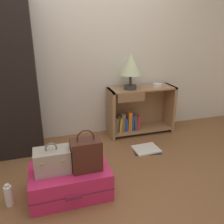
% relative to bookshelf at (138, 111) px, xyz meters
% --- Properties ---
extents(ground_plane, '(9.00, 9.00, 0.00)m').
position_rel_bookshelf_xyz_m(ground_plane, '(-0.74, -1.28, -0.33)').
color(ground_plane, brown).
extents(back_wall, '(6.40, 0.10, 2.60)m').
position_rel_bookshelf_xyz_m(back_wall, '(-0.74, 0.22, 0.97)').
color(back_wall, silver).
rests_on(back_wall, ground_plane).
extents(bookshelf, '(0.95, 0.34, 0.68)m').
position_rel_bookshelf_xyz_m(bookshelf, '(0.00, 0.00, 0.00)').
color(bookshelf, '#A37A51').
rests_on(bookshelf, ground_plane).
extents(table_lamp, '(0.29, 0.29, 0.48)m').
position_rel_bookshelf_xyz_m(table_lamp, '(-0.15, -0.04, 0.66)').
color(table_lamp, '#3D3838').
rests_on(table_lamp, bookshelf).
extents(bowl, '(0.13, 0.13, 0.05)m').
position_rel_bookshelf_xyz_m(bowl, '(0.26, -0.05, 0.37)').
color(bowl, silver).
rests_on(bowl, bookshelf).
extents(suitcase_large, '(0.73, 0.48, 0.27)m').
position_rel_bookshelf_xyz_m(suitcase_large, '(-1.13, -1.09, -0.20)').
color(suitcase_large, '#DB2860').
rests_on(suitcase_large, ground_plane).
extents(train_case, '(0.31, 0.21, 0.29)m').
position_rel_bookshelf_xyz_m(train_case, '(-1.28, -1.09, 0.05)').
color(train_case, '#A89E8E').
rests_on(train_case, suitcase_large).
extents(handbag, '(0.27, 0.17, 0.39)m').
position_rel_bookshelf_xyz_m(handbag, '(-0.98, -1.14, 0.09)').
color(handbag, '#472319').
rests_on(handbag, suitcase_large).
extents(bottle, '(0.07, 0.07, 0.22)m').
position_rel_bookshelf_xyz_m(bottle, '(-1.67, -1.10, -0.23)').
color(bottle, white).
rests_on(bottle, ground_plane).
extents(open_book_on_floor, '(0.38, 0.33, 0.02)m').
position_rel_bookshelf_xyz_m(open_book_on_floor, '(-0.10, -0.54, -0.32)').
color(open_book_on_floor, white).
rests_on(open_book_on_floor, ground_plane).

